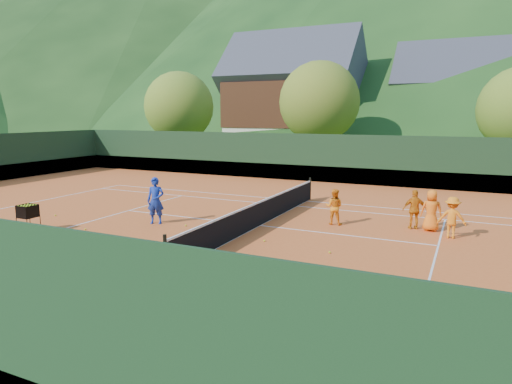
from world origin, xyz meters
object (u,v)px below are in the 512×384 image
at_px(coach, 156,201).
at_px(student_a, 334,207).
at_px(student_c, 431,210).
at_px(chalet_left, 293,100).
at_px(student_b, 415,209).
at_px(student_d, 452,218).
at_px(tennis_net, 260,213).
at_px(chalet_mid, 461,106).
at_px(ball_hopper, 28,212).

bearing_deg(coach, student_a, 3.39).
bearing_deg(coach, student_c, -1.84).
bearing_deg(chalet_left, student_b, -61.20).
bearing_deg(student_d, coach, 13.90).
distance_m(student_a, chalet_left, 31.61).
height_order(student_d, tennis_net, student_d).
xyz_separation_m(student_c, chalet_left, (-15.99, 28.08, 4.86)).
bearing_deg(student_c, tennis_net, 10.70).
xyz_separation_m(student_a, chalet_mid, (3.48, 32.60, 4.27)).
xyz_separation_m(student_b, student_d, (1.30, -0.77, -0.02)).
relative_size(student_c, student_d, 1.06).
bearing_deg(chalet_left, coach, -78.83).
xyz_separation_m(student_d, chalet_left, (-16.71, 28.80, 4.91)).
relative_size(student_b, student_c, 0.97).
distance_m(coach, student_c, 10.35).
relative_size(student_c, chalet_mid, 0.12).
height_order(coach, chalet_left, chalet_left).
distance_m(student_d, tennis_net, 6.82).
bearing_deg(student_d, student_b, -30.56).
relative_size(student_a, chalet_mid, 0.11).
height_order(student_a, student_d, student_d).
bearing_deg(chalet_mid, student_d, -88.75).
height_order(student_b, tennis_net, student_b).
distance_m(ball_hopper, chalet_mid, 40.86).
distance_m(student_a, chalet_mid, 33.07).
distance_m(student_c, chalet_mid, 32.35).
height_order(student_a, student_c, student_c).
distance_m(student_a, tennis_net, 2.88).
xyz_separation_m(student_c, ball_hopper, (-13.17, -6.37, -0.02)).
bearing_deg(student_c, ball_hopper, 18.70).
bearing_deg(coach, chalet_mid, 53.81).
xyz_separation_m(student_c, chalet_mid, (0.01, 32.08, 4.20)).
distance_m(tennis_net, ball_hopper, 8.45).
xyz_separation_m(student_b, student_c, (0.58, -0.04, 0.03)).
distance_m(student_a, ball_hopper, 11.32).
xyz_separation_m(student_c, tennis_net, (-5.99, -1.92, -0.27)).
bearing_deg(tennis_net, student_a, 29.06).
distance_m(student_d, chalet_left, 33.66).
relative_size(ball_hopper, chalet_left, 0.07).
distance_m(student_b, tennis_net, 5.76).
relative_size(student_d, chalet_left, 0.10).
bearing_deg(student_b, tennis_net, 0.04).
relative_size(chalet_left, chalet_mid, 1.09).
distance_m(coach, chalet_mid, 36.98).
bearing_deg(student_a, chalet_mid, -100.86).
bearing_deg(ball_hopper, student_a, 31.06).
height_order(student_c, ball_hopper, student_c).
relative_size(tennis_net, ball_hopper, 12.07).
bearing_deg(student_a, student_b, -173.63).
height_order(student_b, chalet_left, chalet_left).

